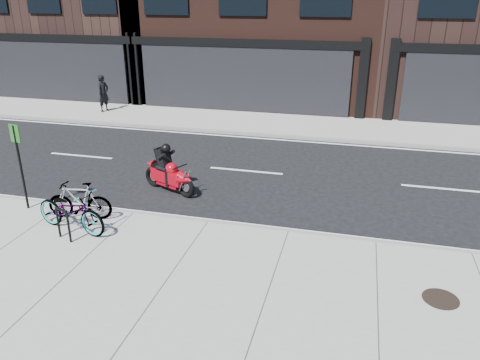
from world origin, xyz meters
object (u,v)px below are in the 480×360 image
(bike_rack, at_px, (63,222))
(bicycle_front, at_px, (71,210))
(motorcycle, at_px, (171,173))
(sign_post, at_px, (19,159))
(pedestrian, at_px, (103,93))
(manhole_cover, at_px, (441,299))
(bicycle_rear, at_px, (80,201))

(bike_rack, bearing_deg, bicycle_front, 99.89)
(motorcycle, xyz_separation_m, sign_post, (-3.12, -2.19, 0.89))
(motorcycle, distance_m, sign_post, 3.91)
(pedestrian, distance_m, manhole_cover, 17.81)
(bicycle_rear, relative_size, pedestrian, 0.95)
(bicycle_front, xyz_separation_m, sign_post, (-1.85, 0.80, 0.83))
(motorcycle, height_order, sign_post, sign_post)
(bicycle_rear, relative_size, sign_post, 0.72)
(pedestrian, bearing_deg, motorcycle, -125.25)
(bicycle_front, bearing_deg, bike_rack, -158.49)
(motorcycle, distance_m, manhole_cover, 7.75)
(motorcycle, height_order, pedestrian, pedestrian)
(bicycle_rear, bearing_deg, pedestrian, -162.65)
(bicycle_rear, bearing_deg, motorcycle, 140.03)
(bike_rack, relative_size, pedestrian, 0.45)
(bike_rack, xyz_separation_m, motorcycle, (1.19, 3.43, 0.00))
(sign_post, bearing_deg, manhole_cover, -0.16)
(bicycle_front, bearing_deg, bicycle_rear, 25.86)
(bicycle_front, bearing_deg, motorcycle, -11.36)
(manhole_cover, bearing_deg, bicycle_rear, 170.97)
(bike_rack, bearing_deg, manhole_cover, -1.91)
(bicycle_front, height_order, motorcycle, motorcycle)
(bicycle_front, bearing_deg, pedestrian, 37.58)
(bike_rack, xyz_separation_m, bicycle_front, (-0.08, 0.44, 0.07))
(bicycle_front, bearing_deg, manhole_cover, -83.38)
(bicycle_front, xyz_separation_m, manhole_cover, (8.07, -0.71, -0.51))
(bicycle_front, distance_m, sign_post, 2.18)
(bicycle_rear, xyz_separation_m, motorcycle, (1.42, 2.39, -0.03))
(bike_rack, relative_size, bicycle_front, 0.39)
(sign_post, bearing_deg, motorcycle, 43.50)
(pedestrian, distance_m, sign_post, 10.77)
(pedestrian, relative_size, manhole_cover, 2.56)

